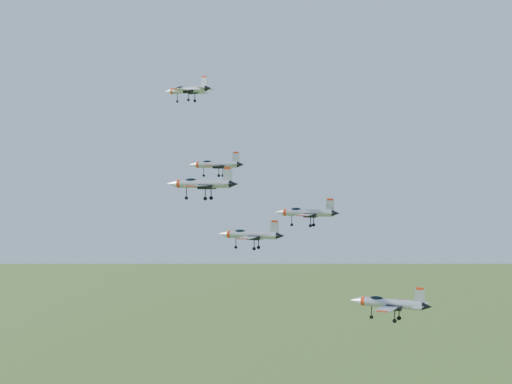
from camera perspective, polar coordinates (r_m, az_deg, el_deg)
The scene contains 6 objects.
jet_lead at distance 152.36m, azimuth -5.53°, elevation 8.14°, with size 12.30×10.09×3.30m.
jet_left_high at distance 137.38m, azimuth -3.25°, elevation 2.21°, with size 11.41×9.64×3.08m.
jet_right_high at distance 110.32m, azimuth -4.39°, elevation 0.67°, with size 12.01×10.11×3.23m.
jet_left_low at distance 132.64m, azimuth 4.01°, elevation -1.65°, with size 12.55×10.60×3.38m.
jet_right_low at distance 117.35m, azimuth -0.48°, elevation -3.43°, with size 11.61×9.79×3.12m.
jet_trail at distance 112.79m, azimuth 10.60°, elevation -8.73°, with size 13.10×10.87×3.50m.
Camera 1 is at (72.01, -106.51, 126.34)m, focal length 50.00 mm.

